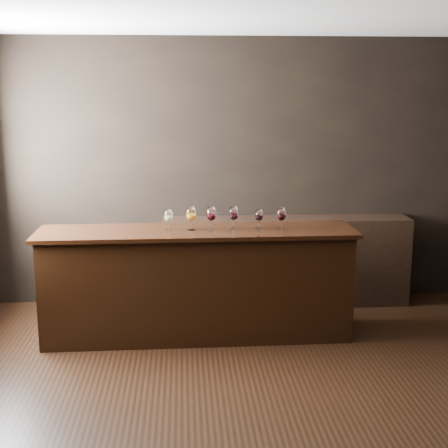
{
  "coord_description": "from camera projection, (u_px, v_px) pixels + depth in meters",
  "views": [
    {
      "loc": [
        -0.5,
        -4.33,
        2.21
      ],
      "look_at": [
        -0.13,
        1.18,
        1.06
      ],
      "focal_mm": 50.0,
      "sensor_mm": 36.0,
      "label": 1
    }
  ],
  "objects": [
    {
      "name": "glass_red_a",
      "position": [
        211.0,
        214.0,
        5.59
      ],
      "size": [
        0.09,
        0.09,
        0.21
      ],
      "color": "white",
      "rests_on": "bar_top"
    },
    {
      "name": "room_shell",
      "position": [
        219.0,
        152.0,
        4.44
      ],
      "size": [
        5.02,
        4.52,
        2.81
      ],
      "color": "black",
      "rests_on": "ground"
    },
    {
      "name": "bar_top",
      "position": [
        197.0,
        232.0,
        5.63
      ],
      "size": [
        2.88,
        0.7,
        0.04
      ],
      "primitive_type": "cube",
      "rotation": [
        0.0,
        0.0,
        0.01
      ],
      "color": "black",
      "rests_on": "bar_counter"
    },
    {
      "name": "glass_red_c",
      "position": [
        259.0,
        216.0,
        5.66
      ],
      "size": [
        0.07,
        0.07,
        0.17
      ],
      "color": "white",
      "rests_on": "bar_top"
    },
    {
      "name": "glass_amber",
      "position": [
        191.0,
        215.0,
        5.59
      ],
      "size": [
        0.09,
        0.09,
        0.21
      ],
      "color": "white",
      "rests_on": "bar_top"
    },
    {
      "name": "ground",
      "position": [
        251.0,
        393.0,
        4.71
      ],
      "size": [
        5.0,
        5.0,
        0.0
      ],
      "primitive_type": "plane",
      "color": "black",
      "rests_on": "ground"
    },
    {
      "name": "glass_red_b",
      "position": [
        234.0,
        214.0,
        5.63
      ],
      "size": [
        0.09,
        0.09,
        0.21
      ],
      "color": "white",
      "rests_on": "bar_top"
    },
    {
      "name": "glass_white",
      "position": [
        168.0,
        216.0,
        5.6
      ],
      "size": [
        0.08,
        0.08,
        0.18
      ],
      "color": "white",
      "rests_on": "bar_top"
    },
    {
      "name": "glass_red_d",
      "position": [
        281.0,
        215.0,
        5.63
      ],
      "size": [
        0.08,
        0.08,
        0.2
      ],
      "color": "white",
      "rests_on": "bar_top"
    },
    {
      "name": "back_bar_shelf",
      "position": [
        285.0,
        261.0,
        6.64
      ],
      "size": [
        2.6,
        0.4,
        0.94
      ],
      "primitive_type": "cube",
      "color": "black",
      "rests_on": "ground"
    },
    {
      "name": "bar_counter",
      "position": [
        197.0,
        285.0,
        5.74
      ],
      "size": [
        2.79,
        0.63,
        0.97
      ],
      "primitive_type": "cube",
      "rotation": [
        0.0,
        0.0,
        0.01
      ],
      "color": "black",
      "rests_on": "ground"
    }
  ]
}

